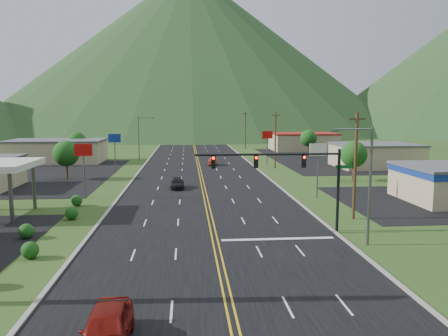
{
  "coord_description": "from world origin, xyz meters",
  "views": [
    {
      "loc": [
        -2.13,
        -21.13,
        10.11
      ],
      "look_at": [
        1.53,
        21.73,
        4.5
      ],
      "focal_mm": 35.0,
      "sensor_mm": 36.0,
      "label": 1
    }
  ],
  "objects": [
    {
      "name": "tree_west_a",
      "position": [
        -20.0,
        45.0,
        3.89
      ],
      "size": [
        3.84,
        3.84,
        5.82
      ],
      "color": "#382314",
      "rests_on": "ground"
    },
    {
      "name": "mountain_n",
      "position": [
        0.0,
        220.0,
        42.5
      ],
      "size": [
        220.0,
        220.0,
        85.0
      ],
      "primitive_type": "cone",
      "color": "#1B3C1B",
      "rests_on": "ground"
    },
    {
      "name": "tree_east_a",
      "position": [
        22.0,
        40.0,
        3.89
      ],
      "size": [
        3.84,
        3.84,
        5.82
      ],
      "color": "#382314",
      "rests_on": "ground"
    },
    {
      "name": "curb_east",
      "position": [
        10.15,
        0.0,
        0.0
      ],
      "size": [
        0.3,
        460.0,
        0.14
      ],
      "primitive_type": "cube",
      "color": "gray",
      "rests_on": "ground"
    },
    {
      "name": "traffic_signal",
      "position": [
        6.48,
        14.0,
        5.33
      ],
      "size": [
        13.1,
        0.43,
        7.0
      ],
      "color": "black",
      "rests_on": "ground"
    },
    {
      "name": "streetlight_west",
      "position": [
        -11.68,
        70.0,
        5.18
      ],
      "size": [
        3.28,
        0.25,
        9.0
      ],
      "color": "#59595E",
      "rests_on": "ground"
    },
    {
      "name": "ground",
      "position": [
        0.0,
        0.0,
        0.0
      ],
      "size": [
        500.0,
        500.0,
        0.0
      ],
      "primitive_type": "plane",
      "color": "#294217",
      "rests_on": "ground"
    },
    {
      "name": "curb_west",
      "position": [
        -10.15,
        0.0,
        0.0
      ],
      "size": [
        0.3,
        460.0,
        0.14
      ],
      "primitive_type": "cube",
      "color": "gray",
      "rests_on": "ground"
    },
    {
      "name": "tree_east_b",
      "position": [
        26.0,
        78.0,
        3.89
      ],
      "size": [
        3.84,
        3.84,
        5.82
      ],
      "color": "#382314",
      "rests_on": "ground"
    },
    {
      "name": "tree_west_b",
      "position": [
        -25.0,
        72.0,
        3.89
      ],
      "size": [
        3.84,
        3.84,
        5.82
      ],
      "color": "#382314",
      "rests_on": "ground"
    },
    {
      "name": "pole_sign_west_b",
      "position": [
        -14.0,
        52.0,
        5.05
      ],
      "size": [
        2.0,
        0.18,
        6.4
      ],
      "color": "#59595E",
      "rests_on": "ground"
    },
    {
      "name": "pole_sign_west_a",
      "position": [
        -14.0,
        30.0,
        5.05
      ],
      "size": [
        2.0,
        0.18,
        6.4
      ],
      "color": "#59595E",
      "rests_on": "ground"
    },
    {
      "name": "car_red_near",
      "position": [
        -5.63,
        -3.21,
        0.86
      ],
      "size": [
        2.12,
        5.07,
        1.71
      ],
      "primitive_type": "imported",
      "rotation": [
        0.0,
        0.0,
        0.02
      ],
      "color": "maroon",
      "rests_on": "ground"
    },
    {
      "name": "building_west_far",
      "position": [
        -28.0,
        68.0,
        2.26
      ],
      "size": [
        18.4,
        11.4,
        4.5
      ],
      "color": "tan",
      "rests_on": "ground"
    },
    {
      "name": "utility_pole_d",
      "position": [
        13.5,
        135.0,
        5.13
      ],
      "size": [
        1.6,
        0.28,
        10.0
      ],
      "color": "#382314",
      "rests_on": "ground"
    },
    {
      "name": "utility_pole_c",
      "position": [
        13.5,
        95.0,
        5.13
      ],
      "size": [
        1.6,
        0.28,
        10.0
      ],
      "color": "#382314",
      "rests_on": "ground"
    },
    {
      "name": "building_east_far",
      "position": [
        28.0,
        90.0,
        2.26
      ],
      "size": [
        16.4,
        12.4,
        4.5
      ],
      "color": "tan",
      "rests_on": "ground"
    },
    {
      "name": "streetlight_east",
      "position": [
        11.18,
        10.0,
        5.18
      ],
      "size": [
        3.28,
        0.25,
        9.0
      ],
      "color": "#59595E",
      "rests_on": "ground"
    },
    {
      "name": "pole_sign_east_b",
      "position": [
        13.0,
        60.0,
        5.05
      ],
      "size": [
        2.0,
        0.18,
        6.4
      ],
      "color": "#59595E",
      "rests_on": "ground"
    },
    {
      "name": "pole_sign_east_a",
      "position": [
        13.0,
        28.0,
        5.05
      ],
      "size": [
        2.0,
        0.18,
        6.4
      ],
      "color": "#59595E",
      "rests_on": "ground"
    },
    {
      "name": "utility_pole_b",
      "position": [
        13.5,
        55.0,
        5.13
      ],
      "size": [
        1.6,
        0.28,
        10.0
      ],
      "color": "#382314",
      "rests_on": "ground"
    },
    {
      "name": "car_dark_mid",
      "position": [
        -3.43,
        35.73,
        0.62
      ],
      "size": [
        1.79,
        4.29,
        1.24
      ],
      "primitive_type": "imported",
      "rotation": [
        0.0,
        0.0,
        0.01
      ],
      "color": "black",
      "rests_on": "ground"
    },
    {
      "name": "utility_pole_a",
      "position": [
        13.5,
        18.0,
        5.13
      ],
      "size": [
        1.6,
        0.28,
        10.0
      ],
      "color": "#382314",
      "rests_on": "ground"
    },
    {
      "name": "building_east_mid",
      "position": [
        32.0,
        55.0,
        2.16
      ],
      "size": [
        14.4,
        11.4,
        4.3
      ],
      "color": "tan",
      "rests_on": "ground"
    },
    {
      "name": "car_red_far",
      "position": [
        2.7,
        60.27,
        0.65
      ],
      "size": [
        1.8,
        4.08,
        1.3
      ],
      "primitive_type": "imported",
      "rotation": [
        0.0,
        0.0,
        3.03
      ],
      "color": "#A02411",
      "rests_on": "ground"
    },
    {
      "name": "road",
      "position": [
        0.0,
        0.0,
        0.0
      ],
      "size": [
        20.0,
        460.0,
        0.04
      ],
      "primitive_type": "cube",
      "color": "black",
      "rests_on": "ground"
    }
  ]
}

